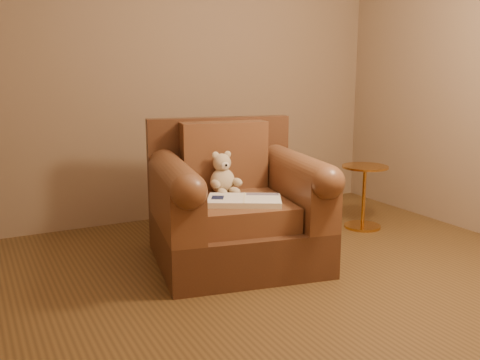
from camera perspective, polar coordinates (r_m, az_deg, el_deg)
name	(u,v)px	position (r m, az deg, el deg)	size (l,w,h in m)	color
floor	(302,292)	(3.41, 6.59, -11.73)	(4.00, 4.00, 0.00)	brown
room	(309,3)	(3.15, 7.37, 18.20)	(4.02, 4.02, 2.71)	#856C52
armchair	(234,208)	(3.82, -0.59, -2.98)	(1.28, 1.23, 0.99)	#4D2C19
teddy_bear	(223,177)	(3.84, -1.79, 0.28)	(0.23, 0.25, 0.31)	#C9B28C
guidebook	(244,200)	(3.57, 0.45, -2.20)	(0.57, 0.50, 0.04)	beige
side_table	(364,195)	(4.72, 13.07, -1.53)	(0.39, 0.39, 0.55)	#C98A37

